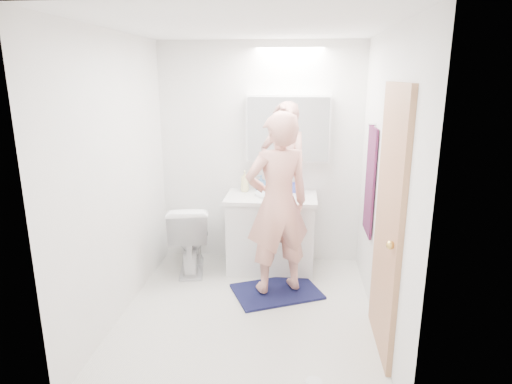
# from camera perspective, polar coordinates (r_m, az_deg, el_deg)

# --- Properties ---
(floor) EXTENTS (2.50, 2.50, 0.00)m
(floor) POSITION_cam_1_polar(r_m,az_deg,el_deg) (4.02, -1.10, -15.53)
(floor) COLOR silver
(floor) RESTS_ON ground
(ceiling) EXTENTS (2.50, 2.50, 0.00)m
(ceiling) POSITION_cam_1_polar(r_m,az_deg,el_deg) (3.48, -1.31, 20.87)
(ceiling) COLOR white
(ceiling) RESTS_ON floor
(wall_back) EXTENTS (2.50, 0.00, 2.50)m
(wall_back) POSITION_cam_1_polar(r_m,az_deg,el_deg) (4.78, 0.57, 4.86)
(wall_back) COLOR white
(wall_back) RESTS_ON floor
(wall_front) EXTENTS (2.50, 0.00, 2.50)m
(wall_front) POSITION_cam_1_polar(r_m,az_deg,el_deg) (2.38, -4.74, -5.83)
(wall_front) COLOR white
(wall_front) RESTS_ON floor
(wall_left) EXTENTS (0.00, 2.50, 2.50)m
(wall_left) POSITION_cam_1_polar(r_m,az_deg,el_deg) (3.85, -17.68, 1.63)
(wall_left) COLOR white
(wall_left) RESTS_ON floor
(wall_right) EXTENTS (0.00, 2.50, 2.50)m
(wall_right) POSITION_cam_1_polar(r_m,az_deg,el_deg) (3.61, 16.44, 0.85)
(wall_right) COLOR white
(wall_right) RESTS_ON floor
(vanity_cabinet) EXTENTS (0.90, 0.55, 0.78)m
(vanity_cabinet) POSITION_cam_1_polar(r_m,az_deg,el_deg) (4.71, 1.97, -5.54)
(vanity_cabinet) COLOR silver
(vanity_cabinet) RESTS_ON floor
(countertop) EXTENTS (0.95, 0.58, 0.04)m
(countertop) POSITION_cam_1_polar(r_m,az_deg,el_deg) (4.58, 2.02, -0.73)
(countertop) COLOR white
(countertop) RESTS_ON vanity_cabinet
(sink_basin) EXTENTS (0.36, 0.36, 0.03)m
(sink_basin) POSITION_cam_1_polar(r_m,az_deg,el_deg) (4.60, 2.05, -0.21)
(sink_basin) COLOR white
(sink_basin) RESTS_ON countertop
(faucet) EXTENTS (0.02, 0.02, 0.16)m
(faucet) POSITION_cam_1_polar(r_m,az_deg,el_deg) (4.77, 2.20, 1.14)
(faucet) COLOR silver
(faucet) RESTS_ON countertop
(medicine_cabinet) EXTENTS (0.88, 0.14, 0.70)m
(medicine_cabinet) POSITION_cam_1_polar(r_m,az_deg,el_deg) (4.65, 4.23, 8.26)
(medicine_cabinet) COLOR white
(medicine_cabinet) RESTS_ON wall_back
(mirror_panel) EXTENTS (0.84, 0.01, 0.66)m
(mirror_panel) POSITION_cam_1_polar(r_m,az_deg,el_deg) (4.57, 4.20, 8.15)
(mirror_panel) COLOR silver
(mirror_panel) RESTS_ON medicine_cabinet
(toilet) EXTENTS (0.55, 0.80, 0.75)m
(toilet) POSITION_cam_1_polar(r_m,az_deg,el_deg) (4.74, -8.63, -5.78)
(toilet) COLOR white
(toilet) RESTS_ON floor
(bath_rug) EXTENTS (0.95, 0.83, 0.02)m
(bath_rug) POSITION_cam_1_polar(r_m,az_deg,el_deg) (4.35, 2.71, -12.85)
(bath_rug) COLOR #13173C
(bath_rug) RESTS_ON floor
(person) EXTENTS (0.73, 0.62, 1.70)m
(person) POSITION_cam_1_polar(r_m,az_deg,el_deg) (4.01, 2.87, -1.61)
(person) COLOR #DD9684
(person) RESTS_ON bath_rug
(door) EXTENTS (0.04, 0.80, 2.00)m
(door) POSITION_cam_1_polar(r_m,az_deg,el_deg) (3.33, 16.92, -3.96)
(door) COLOR tan
(door) RESTS_ON wall_right
(door_knob) EXTENTS (0.06, 0.06, 0.06)m
(door_knob) POSITION_cam_1_polar(r_m,az_deg,el_deg) (3.06, 17.17, -6.65)
(door_knob) COLOR gold
(door_knob) RESTS_ON door
(towel) EXTENTS (0.02, 0.42, 1.00)m
(towel) POSITION_cam_1_polar(r_m,az_deg,el_deg) (4.15, 14.68, 1.38)
(towel) COLOR #121B3B
(towel) RESTS_ON wall_right
(towel_hook) EXTENTS (0.07, 0.02, 0.02)m
(towel_hook) POSITION_cam_1_polar(r_m,az_deg,el_deg) (4.06, 14.99, 8.52)
(towel_hook) COLOR silver
(towel_hook) RESTS_ON wall_right
(soap_bottle_a) EXTENTS (0.10, 0.10, 0.23)m
(soap_bottle_a) POSITION_cam_1_polar(r_m,az_deg,el_deg) (4.72, -1.48, 1.45)
(soap_bottle_a) COLOR beige
(soap_bottle_a) RESTS_ON countertop
(soap_bottle_b) EXTENTS (0.11, 0.11, 0.18)m
(soap_bottle_b) POSITION_cam_1_polar(r_m,az_deg,el_deg) (4.74, 0.66, 1.17)
(soap_bottle_b) COLOR #5383B3
(soap_bottle_b) RESTS_ON countertop
(toothbrush_cup) EXTENTS (0.14, 0.14, 0.10)m
(toothbrush_cup) POSITION_cam_1_polar(r_m,az_deg,el_deg) (4.71, 5.08, 0.55)
(toothbrush_cup) COLOR #4355CB
(toothbrush_cup) RESTS_ON countertop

